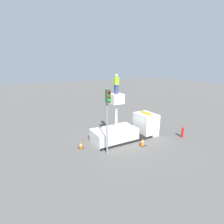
{
  "coord_description": "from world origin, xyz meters",
  "views": [
    {
      "loc": [
        -8.81,
        -13.64,
        7.33
      ],
      "look_at": [
        -1.67,
        -0.95,
        3.31
      ],
      "focal_mm": 28.0,
      "sensor_mm": 36.0,
      "label": 1
    }
  ],
  "objects_px": {
    "traffic_light_pole": "(108,109)",
    "traffic_cone_curbside": "(143,142)",
    "worker": "(116,84)",
    "fire_hydrant": "(183,132)",
    "traffic_cone_rear": "(81,145)",
    "bucket_truck": "(127,130)"
  },
  "relations": [
    {
      "from": "traffic_light_pole",
      "to": "fire_hydrant",
      "type": "distance_m",
      "value": 9.09
    },
    {
      "from": "traffic_light_pole",
      "to": "traffic_cone_rear",
      "type": "height_order",
      "value": "traffic_light_pole"
    },
    {
      "from": "traffic_cone_rear",
      "to": "traffic_cone_curbside",
      "type": "xyz_separation_m",
      "value": [
        5.16,
        -2.35,
        0.07
      ]
    },
    {
      "from": "traffic_light_pole",
      "to": "traffic_cone_rear",
      "type": "relative_size",
      "value": 9.76
    },
    {
      "from": "fire_hydrant",
      "to": "traffic_cone_rear",
      "type": "height_order",
      "value": "fire_hydrant"
    },
    {
      "from": "fire_hydrant",
      "to": "traffic_cone_curbside",
      "type": "distance_m",
      "value": 4.83
    },
    {
      "from": "bucket_truck",
      "to": "traffic_cone_curbside",
      "type": "distance_m",
      "value": 2.19
    },
    {
      "from": "traffic_light_pole",
      "to": "traffic_cone_curbside",
      "type": "xyz_separation_m",
      "value": [
        3.61,
        -0.05,
        -3.63
      ]
    },
    {
      "from": "traffic_light_pole",
      "to": "traffic_cone_rear",
      "type": "bearing_deg",
      "value": 124.05
    },
    {
      "from": "fire_hydrant",
      "to": "traffic_cone_rear",
      "type": "distance_m",
      "value": 10.36
    },
    {
      "from": "bucket_truck",
      "to": "traffic_cone_rear",
      "type": "relative_size",
      "value": 11.99
    },
    {
      "from": "fire_hydrant",
      "to": "traffic_cone_curbside",
      "type": "xyz_separation_m",
      "value": [
        -4.79,
        0.52,
        -0.2
      ]
    },
    {
      "from": "worker",
      "to": "traffic_cone_curbside",
      "type": "bearing_deg",
      "value": -52.17
    },
    {
      "from": "fire_hydrant",
      "to": "traffic_cone_rear",
      "type": "relative_size",
      "value": 1.91
    },
    {
      "from": "worker",
      "to": "traffic_light_pole",
      "type": "relative_size",
      "value": 0.31
    },
    {
      "from": "traffic_light_pole",
      "to": "fire_hydrant",
      "type": "relative_size",
      "value": 5.11
    },
    {
      "from": "fire_hydrant",
      "to": "traffic_light_pole",
      "type": "bearing_deg",
      "value": 176.14
    },
    {
      "from": "traffic_light_pole",
      "to": "traffic_cone_curbside",
      "type": "relative_size",
      "value": 7.74
    },
    {
      "from": "bucket_truck",
      "to": "traffic_light_pole",
      "type": "xyz_separation_m",
      "value": [
        -3.27,
        -2.04,
        3.07
      ]
    },
    {
      "from": "worker",
      "to": "fire_hydrant",
      "type": "xyz_separation_m",
      "value": [
        6.41,
        -2.6,
        -5.02
      ]
    },
    {
      "from": "fire_hydrant",
      "to": "traffic_cone_curbside",
      "type": "height_order",
      "value": "fire_hydrant"
    },
    {
      "from": "worker",
      "to": "traffic_light_pole",
      "type": "distance_m",
      "value": 3.26
    }
  ]
}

